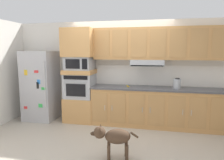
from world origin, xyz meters
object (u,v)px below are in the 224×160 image
(built_in_oven, at_px, (80,86))
(screwdriver, at_px, (128,86))
(electric_kettle, at_px, (177,84))
(microwave, at_px, (80,63))
(dog, at_px, (114,137))
(refrigerator, at_px, (41,85))

(built_in_oven, xyz_separation_m, screwdriver, (1.22, -0.01, 0.03))
(built_in_oven, bearing_deg, electric_kettle, -1.17)
(microwave, height_order, dog, microwave)
(dog, bearing_deg, microwave, -66.54)
(built_in_oven, xyz_separation_m, microwave, (0.00, -0.00, 0.56))
(screwdriver, distance_m, electric_kettle, 1.11)
(built_in_oven, height_order, electric_kettle, built_in_oven)
(screwdriver, bearing_deg, microwave, 179.34)
(built_in_oven, bearing_deg, microwave, -0.77)
(microwave, relative_size, screwdriver, 3.85)
(built_in_oven, xyz_separation_m, dog, (1.19, -1.67, -0.53))
(screwdriver, relative_size, dog, 0.21)
(built_in_oven, height_order, microwave, microwave)
(refrigerator, bearing_deg, dog, -35.63)
(screwdriver, xyz_separation_m, electric_kettle, (1.11, -0.03, 0.10))
(built_in_oven, relative_size, screwdriver, 4.19)
(refrigerator, distance_m, screwdriver, 2.26)
(microwave, bearing_deg, dog, -54.44)
(screwdriver, bearing_deg, built_in_oven, 179.34)
(built_in_oven, xyz_separation_m, electric_kettle, (2.32, -0.05, 0.13))
(electric_kettle, bearing_deg, microwave, 178.83)
(electric_kettle, distance_m, dog, 2.08)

